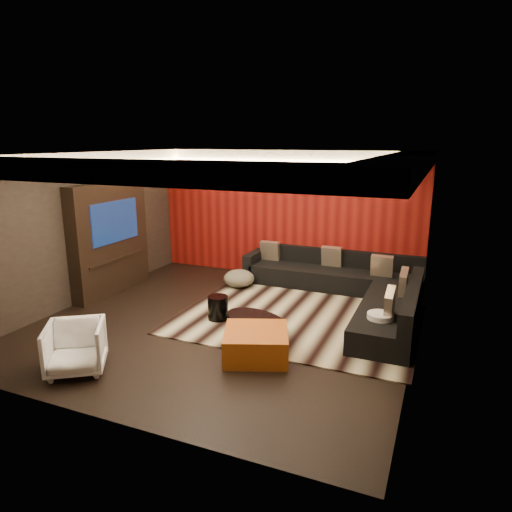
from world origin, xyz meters
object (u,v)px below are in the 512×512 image
at_px(drum_stool, 218,308).
at_px(white_side_table, 379,329).
at_px(orange_ottoman, 256,344).
at_px(sectional_sofa, 351,288).
at_px(armchair, 75,348).
at_px(coffee_table, 256,324).

xyz_separation_m(drum_stool, white_side_table, (2.67, 0.11, 0.02)).
height_order(white_side_table, orange_ottoman, white_side_table).
bearing_deg(sectional_sofa, armchair, -124.34).
relative_size(drum_stool, sectional_sofa, 0.11).
xyz_separation_m(orange_ottoman, armchair, (-2.04, -1.31, 0.14)).
bearing_deg(white_side_table, drum_stool, -177.62).
height_order(coffee_table, sectional_sofa, sectional_sofa).
relative_size(drum_stool, orange_ottoman, 0.46).
relative_size(armchair, sectional_sofa, 0.20).
xyz_separation_m(white_side_table, orange_ottoman, (-1.55, -1.11, -0.04)).
relative_size(coffee_table, armchair, 1.58).
bearing_deg(white_side_table, sectional_sofa, 114.15).
distance_m(white_side_table, armchair, 4.33).
bearing_deg(drum_stool, white_side_table, 2.38).
distance_m(orange_ottoman, sectional_sofa, 2.93).
bearing_deg(sectional_sofa, coffee_table, -119.91).
distance_m(orange_ottoman, armchair, 2.43).
distance_m(drum_stool, armchair, 2.49).
height_order(drum_stool, sectional_sofa, sectional_sofa).
xyz_separation_m(orange_ottoman, sectional_sofa, (0.78, 2.82, 0.07)).
height_order(coffee_table, armchair, armchair).
xyz_separation_m(drum_stool, sectional_sofa, (1.91, 1.82, 0.04)).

